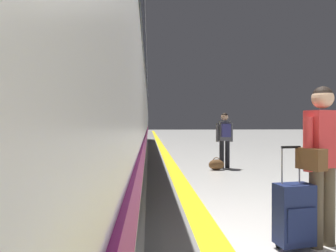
# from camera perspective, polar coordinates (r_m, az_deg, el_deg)

# --- Properties ---
(safety_line_strip) EXTENTS (0.36, 80.00, 0.01)m
(safety_line_strip) POSITION_cam_1_polar(r_m,az_deg,el_deg) (11.98, -0.34, -5.79)
(safety_line_strip) COLOR yellow
(safety_line_strip) RESTS_ON ground
(tactile_edge_band) EXTENTS (0.74, 80.00, 0.01)m
(tactile_edge_band) POSITION_cam_1_polar(r_m,az_deg,el_deg) (11.96, -2.21, -5.81)
(tactile_edge_band) COLOR slate
(tactile_edge_band) RESTS_ON ground
(high_speed_train) EXTENTS (2.94, 31.65, 4.97)m
(high_speed_train) POSITION_cam_1_polar(r_m,az_deg,el_deg) (9.91, -12.64, 7.36)
(high_speed_train) COLOR #38383D
(high_speed_train) RESTS_ON ground
(traveller_foreground) EXTENTS (0.55, 0.41, 1.72)m
(traveller_foreground) POSITION_cam_1_polar(r_m,az_deg,el_deg) (3.55, 27.72, -4.82)
(traveller_foreground) COLOR brown
(traveller_foreground) RESTS_ON ground
(rolling_suitcase_foreground) EXTENTS (0.41, 0.29, 1.08)m
(rolling_suitcase_foreground) POSITION_cam_1_polar(r_m,az_deg,el_deg) (3.44, 23.35, -15.48)
(rolling_suitcase_foreground) COLOR #19234C
(rolling_suitcase_foreground) RESTS_ON ground
(passenger_near) EXTENTS (0.51, 0.32, 1.63)m
(passenger_near) POSITION_cam_1_polar(r_m,az_deg,el_deg) (8.77, 10.99, -1.79)
(passenger_near) COLOR black
(passenger_near) RESTS_ON ground
(duffel_bag_near) EXTENTS (0.44, 0.26, 0.36)m
(duffel_bag_near) POSITION_cam_1_polar(r_m,az_deg,el_deg) (8.46, 9.41, -7.42)
(duffel_bag_near) COLOR brown
(duffel_bag_near) RESTS_ON ground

